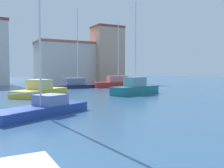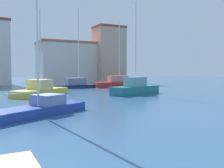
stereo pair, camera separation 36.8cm
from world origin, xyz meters
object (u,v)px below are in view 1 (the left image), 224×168
Objects in this scene: sailboat_teal_near_pier at (135,88)px; sailboat_red_distant_east at (118,83)px; sailboat_navy_mid_harbor at (77,84)px; sailboat_yellow_inner_mooring at (41,90)px; sailboat_blue_behind_lamppost at (43,107)px.

sailboat_red_distant_east is at bearing 68.98° from sailboat_teal_near_pier.
sailboat_navy_mid_harbor is (-1.96, 13.66, -0.15)m from sailboat_teal_near_pier.
sailboat_teal_near_pier is at bearing -20.10° from sailboat_yellow_inner_mooring.
sailboat_yellow_inner_mooring is 16.60m from sailboat_red_distant_east.
sailboat_navy_mid_harbor is 1.24× the size of sailboat_blue_behind_lamppost.
sailboat_red_distant_east is (17.12, 20.36, 0.21)m from sailboat_blue_behind_lamppost.
sailboat_yellow_inner_mooring is 0.93× the size of sailboat_blue_behind_lamppost.
sailboat_yellow_inner_mooring is 0.75× the size of sailboat_navy_mid_harbor.
sailboat_teal_near_pier is at bearing -81.82° from sailboat_navy_mid_harbor.
sailboat_yellow_inner_mooring is at bearing -128.42° from sailboat_navy_mid_harbor.
sailboat_yellow_inner_mooring is 10.56m from sailboat_teal_near_pier.
sailboat_yellow_inner_mooring is 12.48m from sailboat_blue_behind_lamppost.
sailboat_navy_mid_harbor is at bearing 163.95° from sailboat_red_distant_east.
sailboat_blue_behind_lamppost reaches higher than sailboat_yellow_inner_mooring.
sailboat_navy_mid_harbor reaches higher than sailboat_teal_near_pier.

